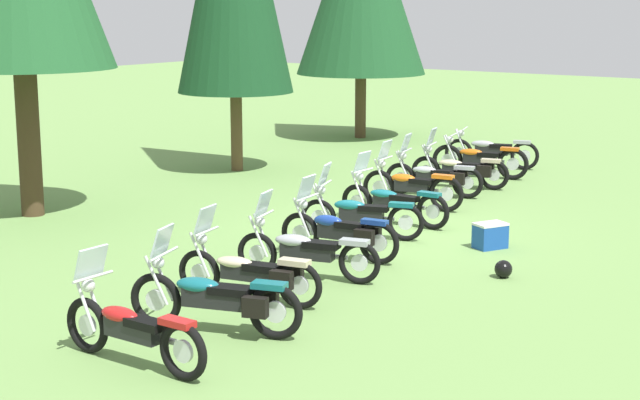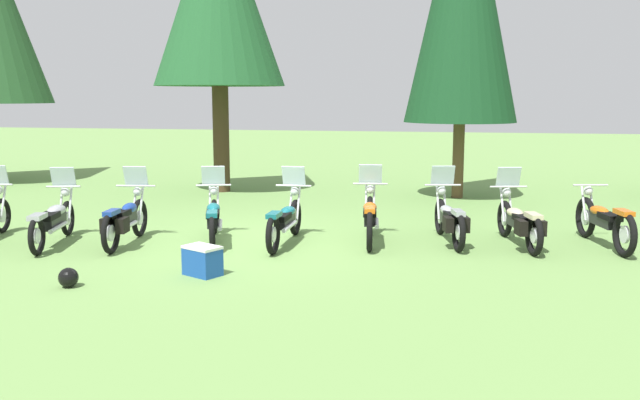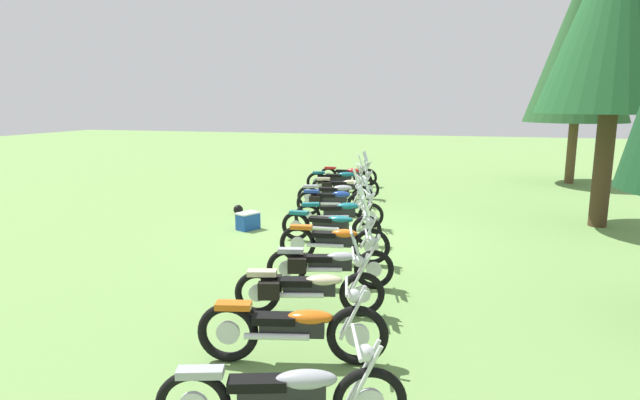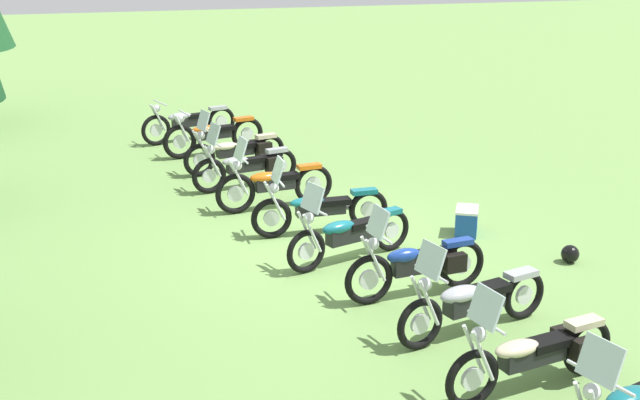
{
  "view_description": "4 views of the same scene",
  "coord_description": "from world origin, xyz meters",
  "px_view_note": "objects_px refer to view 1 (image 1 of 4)",
  "views": [
    {
      "loc": [
        -15.41,
        -9.64,
        4.24
      ],
      "look_at": [
        -1.27,
        0.47,
        0.74
      ],
      "focal_mm": 55.61,
      "sensor_mm": 36.0,
      "label": 1
    },
    {
      "loc": [
        3.77,
        -11.67,
        2.67
      ],
      "look_at": [
        1.16,
        0.65,
        0.74
      ],
      "focal_mm": 38.28,
      "sensor_mm": 36.0,
      "label": 2
    },
    {
      "loc": [
        11.96,
        3.03,
        3.22
      ],
      "look_at": [
        0.3,
        -0.28,
        0.93
      ],
      "focal_mm": 29.19,
      "sensor_mm": 36.0,
      "label": 3
    },
    {
      "loc": [
        -12.57,
        3.59,
        5.0
      ],
      "look_at": [
        0.7,
        0.07,
        0.57
      ],
      "focal_mm": 48.4,
      "sensor_mm": 36.0,
      "label": 4
    }
  ],
  "objects_px": {
    "motorcycle_9": "(461,169)",
    "motorcycle_3": "(305,250)",
    "motorcycle_10": "(479,159)",
    "dropped_helmet": "(503,269)",
    "motorcycle_5": "(359,213)",
    "picnic_cooler": "(490,235)",
    "motorcycle_7": "(411,186)",
    "motorcycle_8": "(435,176)",
    "motorcycle_11": "(491,151)",
    "motorcycle_0": "(131,328)",
    "motorcycle_6": "(393,201)",
    "motorcycle_4": "(340,232)",
    "motorcycle_2": "(251,272)",
    "motorcycle_1": "(216,297)"
  },
  "relations": [
    {
      "from": "motorcycle_9",
      "to": "motorcycle_3",
      "type": "bearing_deg",
      "value": 86.63
    },
    {
      "from": "motorcycle_3",
      "to": "motorcycle_9",
      "type": "relative_size",
      "value": 1.02
    },
    {
      "from": "motorcycle_10",
      "to": "dropped_helmet",
      "type": "relative_size",
      "value": 8.39
    },
    {
      "from": "motorcycle_5",
      "to": "picnic_cooler",
      "type": "bearing_deg",
      "value": 177.26
    },
    {
      "from": "motorcycle_7",
      "to": "motorcycle_8",
      "type": "xyz_separation_m",
      "value": [
        1.43,
        0.23,
        -0.03
      ]
    },
    {
      "from": "motorcycle_10",
      "to": "motorcycle_11",
      "type": "xyz_separation_m",
      "value": [
        1.44,
        0.39,
        -0.01
      ]
    },
    {
      "from": "motorcycle_5",
      "to": "motorcycle_8",
      "type": "height_order",
      "value": "motorcycle_8"
    },
    {
      "from": "motorcycle_3",
      "to": "motorcycle_9",
      "type": "xyz_separation_m",
      "value": [
        8.24,
        1.61,
        -0.02
      ]
    },
    {
      "from": "motorcycle_0",
      "to": "motorcycle_11",
      "type": "relative_size",
      "value": 0.98
    },
    {
      "from": "motorcycle_6",
      "to": "motorcycle_4",
      "type": "bearing_deg",
      "value": 102.8
    },
    {
      "from": "dropped_helmet",
      "to": "motorcycle_4",
      "type": "bearing_deg",
      "value": 101.28
    },
    {
      "from": "motorcycle_7",
      "to": "dropped_helmet",
      "type": "xyz_separation_m",
      "value": [
        -3.74,
        -3.87,
        -0.34
      ]
    },
    {
      "from": "motorcycle_0",
      "to": "motorcycle_6",
      "type": "distance_m",
      "value": 8.42
    },
    {
      "from": "motorcycle_5",
      "to": "motorcycle_11",
      "type": "xyz_separation_m",
      "value": [
        8.39,
        1.47,
        -0.01
      ]
    },
    {
      "from": "motorcycle_3",
      "to": "motorcycle_11",
      "type": "height_order",
      "value": "motorcycle_3"
    },
    {
      "from": "motorcycle_3",
      "to": "motorcycle_8",
      "type": "xyz_separation_m",
      "value": [
        7.01,
        1.61,
        -0.02
      ]
    },
    {
      "from": "motorcycle_8",
      "to": "dropped_helmet",
      "type": "bearing_deg",
      "value": 114.56
    },
    {
      "from": "motorcycle_6",
      "to": "motorcycle_7",
      "type": "height_order",
      "value": "motorcycle_7"
    },
    {
      "from": "motorcycle_0",
      "to": "picnic_cooler",
      "type": "xyz_separation_m",
      "value": [
        7.64,
        -0.92,
        -0.23
      ]
    },
    {
      "from": "motorcycle_6",
      "to": "motorcycle_8",
      "type": "xyz_separation_m",
      "value": [
        2.92,
        0.69,
        -0.0
      ]
    },
    {
      "from": "motorcycle_4",
      "to": "picnic_cooler",
      "type": "xyz_separation_m",
      "value": [
        2.14,
        -1.71,
        -0.25
      ]
    },
    {
      "from": "motorcycle_10",
      "to": "picnic_cooler",
      "type": "relative_size",
      "value": 3.6
    },
    {
      "from": "motorcycle_2",
      "to": "motorcycle_8",
      "type": "bearing_deg",
      "value": -90.4
    },
    {
      "from": "motorcycle_7",
      "to": "motorcycle_8",
      "type": "bearing_deg",
      "value": -88.51
    },
    {
      "from": "motorcycle_9",
      "to": "picnic_cooler",
      "type": "height_order",
      "value": "motorcycle_9"
    },
    {
      "from": "motorcycle_9",
      "to": "motorcycle_10",
      "type": "xyz_separation_m",
      "value": [
        1.47,
        0.27,
        0.01
      ]
    },
    {
      "from": "motorcycle_1",
      "to": "motorcycle_8",
      "type": "height_order",
      "value": "motorcycle_1"
    },
    {
      "from": "motorcycle_8",
      "to": "motorcycle_1",
      "type": "bearing_deg",
      "value": 88.92
    },
    {
      "from": "motorcycle_5",
      "to": "dropped_helmet",
      "type": "bearing_deg",
      "value": 144.96
    },
    {
      "from": "motorcycle_4",
      "to": "motorcycle_8",
      "type": "relative_size",
      "value": 0.99
    },
    {
      "from": "motorcycle_3",
      "to": "motorcycle_6",
      "type": "xyz_separation_m",
      "value": [
        4.09,
        0.92,
        -0.01
      ]
    },
    {
      "from": "motorcycle_7",
      "to": "motorcycle_10",
      "type": "relative_size",
      "value": 0.95
    },
    {
      "from": "motorcycle_0",
      "to": "motorcycle_1",
      "type": "bearing_deg",
      "value": -91.65
    },
    {
      "from": "motorcycle_1",
      "to": "motorcycle_7",
      "type": "distance_m",
      "value": 8.54
    },
    {
      "from": "motorcycle_9",
      "to": "motorcycle_10",
      "type": "height_order",
      "value": "motorcycle_9"
    },
    {
      "from": "motorcycle_8",
      "to": "motorcycle_2",
      "type": "bearing_deg",
      "value": 87.61
    },
    {
      "from": "motorcycle_8",
      "to": "motorcycle_7",
      "type": "bearing_deg",
      "value": 85.3
    },
    {
      "from": "picnic_cooler",
      "to": "motorcycle_3",
      "type": "bearing_deg",
      "value": 156.74
    },
    {
      "from": "motorcycle_6",
      "to": "motorcycle_10",
      "type": "xyz_separation_m",
      "value": [
        5.61,
        0.96,
        0.01
      ]
    },
    {
      "from": "motorcycle_0",
      "to": "motorcycle_10",
      "type": "relative_size",
      "value": 0.97
    },
    {
      "from": "motorcycle_4",
      "to": "motorcycle_7",
      "type": "height_order",
      "value": "motorcycle_7"
    },
    {
      "from": "motorcycle_1",
      "to": "picnic_cooler",
      "type": "xyz_separation_m",
      "value": [
        6.17,
        -0.89,
        -0.26
      ]
    },
    {
      "from": "motorcycle_0",
      "to": "motorcycle_7",
      "type": "relative_size",
      "value": 1.02
    },
    {
      "from": "motorcycle_5",
      "to": "motorcycle_9",
      "type": "height_order",
      "value": "motorcycle_9"
    },
    {
      "from": "motorcycle_8",
      "to": "motorcycle_11",
      "type": "relative_size",
      "value": 0.94
    },
    {
      "from": "motorcycle_0",
      "to": "motorcycle_2",
      "type": "height_order",
      "value": "motorcycle_0"
    },
    {
      "from": "motorcycle_4",
      "to": "motorcycle_9",
      "type": "relative_size",
      "value": 0.97
    },
    {
      "from": "motorcycle_2",
      "to": "motorcycle_5",
      "type": "xyz_separation_m",
      "value": [
        4.2,
        0.9,
        0.01
      ]
    },
    {
      "from": "motorcycle_6",
      "to": "motorcycle_11",
      "type": "height_order",
      "value": "motorcycle_6"
    },
    {
      "from": "motorcycle_3",
      "to": "dropped_helmet",
      "type": "relative_size",
      "value": 8.22
    }
  ]
}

